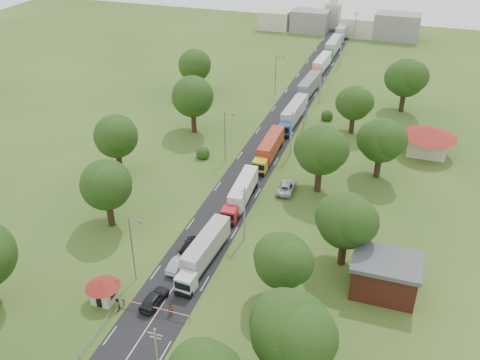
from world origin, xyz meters
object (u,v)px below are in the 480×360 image
at_px(info_sign, 305,113).
at_px(pedestrian_near, 171,310).
at_px(car_lane_front, 154,299).
at_px(car_lane_mid, 178,264).
at_px(truck_0, 204,252).
at_px(boom_barrier, 146,306).
at_px(guard_booth, 103,288).

height_order(info_sign, pedestrian_near, info_sign).
distance_m(car_lane_front, car_lane_mid, 7.33).
bearing_deg(truck_0, info_sign, 86.22).
height_order(truck_0, car_lane_mid, truck_0).
bearing_deg(truck_0, car_lane_mid, -145.53).
relative_size(boom_barrier, pedestrian_near, 5.48).
relative_size(guard_booth, truck_0, 0.31).
bearing_deg(boom_barrier, car_lane_front, 76.59).
relative_size(car_lane_mid, pedestrian_near, 2.85).
distance_m(info_sign, truck_0, 49.25).
distance_m(car_lane_front, pedestrian_near, 3.00).
height_order(guard_booth, car_lane_front, guard_booth).
bearing_deg(car_lane_mid, pedestrian_near, 110.83).
height_order(boom_barrier, pedestrian_near, pedestrian_near).
xyz_separation_m(guard_booth, info_sign, (12.40, 60.00, 0.84)).
bearing_deg(pedestrian_near, info_sign, 70.48).
bearing_deg(boom_barrier, car_lane_mid, 87.68).
distance_m(guard_booth, info_sign, 61.27).
relative_size(info_sign, car_lane_mid, 0.85).
relative_size(boom_barrier, car_lane_front, 1.88).
height_order(truck_0, pedestrian_near, truck_0).
bearing_deg(car_lane_mid, car_lane_front, 92.51).
xyz_separation_m(car_lane_front, car_lane_mid, (-0.00, 7.33, -0.05)).
bearing_deg(guard_booth, car_lane_mid, 54.94).
distance_m(info_sign, pedestrian_near, 59.74).
distance_m(boom_barrier, guard_booth, 5.98).
distance_m(guard_booth, truck_0, 14.21).
bearing_deg(truck_0, boom_barrier, -106.97).
distance_m(guard_booth, pedestrian_near, 9.10).
height_order(truck_0, car_lane_front, truck_0).
distance_m(boom_barrier, pedestrian_near, 3.17).
bearing_deg(car_lane_front, boom_barrier, 82.36).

